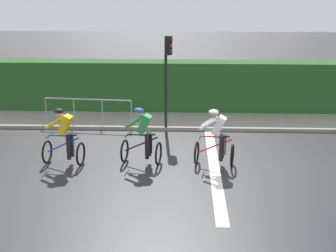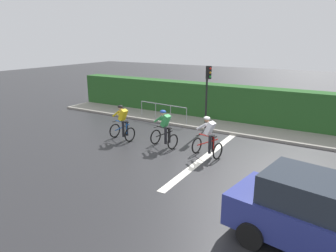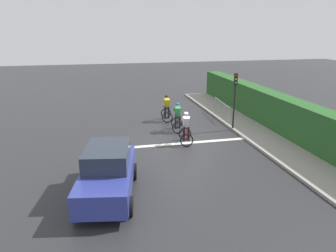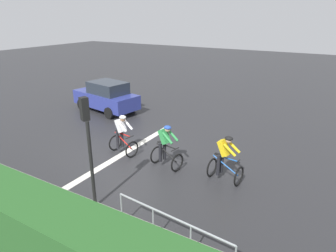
{
  "view_description": "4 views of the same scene",
  "coord_description": "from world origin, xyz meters",
  "px_view_note": "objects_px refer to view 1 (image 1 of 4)",
  "views": [
    {
      "loc": [
        -12.38,
        0.79,
        4.98
      ],
      "look_at": [
        0.83,
        1.32,
        0.94
      ],
      "focal_mm": 49.48,
      "sensor_mm": 36.0,
      "label": 1
    },
    {
      "loc": [
        -10.77,
        -4.63,
        4.63
      ],
      "look_at": [
        0.36,
        1.97,
        0.91
      ],
      "focal_mm": 32.62,
      "sensor_mm": 36.0,
      "label": 2
    },
    {
      "loc": [
        -4.17,
        -14.75,
        5.7
      ],
      "look_at": [
        -0.74,
        0.53,
        0.82
      ],
      "focal_mm": 33.42,
      "sensor_mm": 36.0,
      "label": 3
    },
    {
      "loc": [
        8.84,
        7.24,
        5.4
      ],
      "look_at": [
        -0.66,
        1.64,
        1.29
      ],
      "focal_mm": 32.27,
      "sensor_mm": 36.0,
      "label": 4
    }
  ],
  "objects_px": {
    "cyclist_mid": "(216,139)",
    "pedestrian_railing_kerbside": "(88,105)",
    "cyclist_lead": "(64,138)",
    "traffic_light_near_crossing": "(167,69)",
    "cyclist_second": "(142,137)"
  },
  "relations": [
    {
      "from": "cyclist_lead",
      "to": "traffic_light_near_crossing",
      "type": "distance_m",
      "value": 4.6
    },
    {
      "from": "cyclist_mid",
      "to": "traffic_light_near_crossing",
      "type": "relative_size",
      "value": 0.5
    },
    {
      "from": "cyclist_lead",
      "to": "pedestrian_railing_kerbside",
      "type": "distance_m",
      "value": 3.81
    },
    {
      "from": "cyclist_mid",
      "to": "traffic_light_near_crossing",
      "type": "xyz_separation_m",
      "value": [
        3.29,
        1.52,
        1.43
      ]
    },
    {
      "from": "cyclist_mid",
      "to": "pedestrian_railing_kerbside",
      "type": "xyz_separation_m",
      "value": [
        3.75,
        4.44,
        -0.02
      ]
    },
    {
      "from": "cyclist_lead",
      "to": "pedestrian_railing_kerbside",
      "type": "height_order",
      "value": "cyclist_lead"
    },
    {
      "from": "cyclist_second",
      "to": "cyclist_mid",
      "type": "relative_size",
      "value": 1.0
    },
    {
      "from": "cyclist_lead",
      "to": "traffic_light_near_crossing",
      "type": "bearing_deg",
      "value": -40.09
    },
    {
      "from": "cyclist_second",
      "to": "pedestrian_railing_kerbside",
      "type": "height_order",
      "value": "cyclist_second"
    },
    {
      "from": "cyclist_lead",
      "to": "cyclist_mid",
      "type": "xyz_separation_m",
      "value": [
        0.06,
        -4.33,
        0.0
      ]
    },
    {
      "from": "cyclist_lead",
      "to": "traffic_light_near_crossing",
      "type": "xyz_separation_m",
      "value": [
        3.35,
        -2.82,
        1.43
      ]
    },
    {
      "from": "cyclist_lead",
      "to": "traffic_light_near_crossing",
      "type": "height_order",
      "value": "traffic_light_near_crossing"
    },
    {
      "from": "cyclist_mid",
      "to": "cyclist_lead",
      "type": "bearing_deg",
      "value": 90.81
    },
    {
      "from": "traffic_light_near_crossing",
      "to": "cyclist_mid",
      "type": "bearing_deg",
      "value": -155.21
    },
    {
      "from": "traffic_light_near_crossing",
      "to": "pedestrian_railing_kerbside",
      "type": "relative_size",
      "value": 1.03
    }
  ]
}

